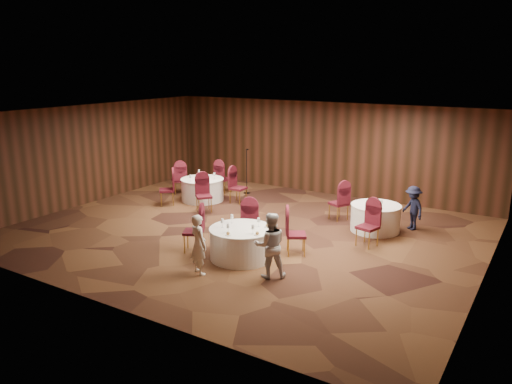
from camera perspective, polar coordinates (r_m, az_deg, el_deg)
The scene contains 15 objects.
ground at distance 13.71m, azimuth -1.15°, elevation -4.53°, with size 12.00×12.00×0.00m, color black.
room_shell at distance 13.20m, azimuth -1.20°, elevation 3.57°, with size 12.00×12.00×12.00m.
table_main at distance 11.77m, azimuth -1.68°, elevation -5.84°, with size 1.51×1.51×0.74m.
table_left at distance 16.80m, azimuth -6.14°, elevation 0.30°, with size 1.43×1.43×0.74m.
table_right at distance 14.04m, azimuth 13.49°, elevation -2.87°, with size 1.36×1.36×0.74m.
chairs_main at distance 12.34m, azimuth -1.10°, elevation -4.25°, with size 2.94×2.07×1.00m.
chairs_left at distance 16.72m, azimuth -6.16°, elevation 0.68°, with size 3.06×2.93×1.00m.
chairs_right at distance 13.79m, azimuth 10.91°, elevation -2.49°, with size 2.14×2.34×1.00m.
tabletop_main at distance 11.47m, azimuth -1.37°, elevation -3.90°, with size 1.09×1.11×0.22m.
tabletop_left at distance 16.70m, azimuth -6.21°, elevation 1.79°, with size 0.81×0.87×0.22m.
tabletop_right at distance 13.64m, azimuth 14.14°, elevation -1.12°, with size 0.08×0.08×0.22m.
mic_stand at distance 17.60m, azimuth -1.07°, elevation 1.33°, with size 0.24×0.24×1.59m.
woman_a at distance 10.89m, azimuth -6.58°, elevation -5.97°, with size 0.49×0.32×1.35m, color white.
woman_b at distance 10.65m, azimuth 1.63°, elevation -6.10°, with size 0.70×0.54×1.44m, color silver.
man_c at distance 14.37m, azimuth 17.48°, elevation -1.75°, with size 0.79×0.46×1.23m, color black.
Camera 1 is at (7.05, -10.88, 4.45)m, focal length 35.00 mm.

